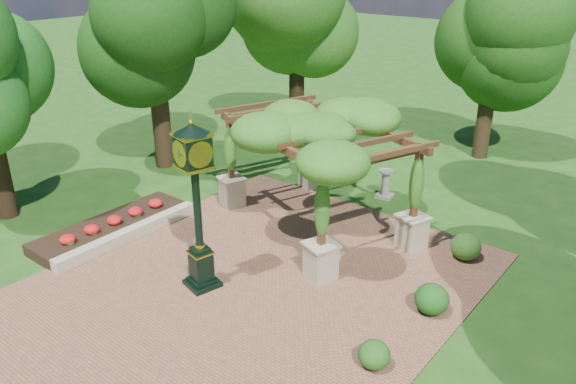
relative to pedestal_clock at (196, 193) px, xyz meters
The scene contains 13 objects.
ground 2.89m from the pedestal_clock, ahead, with size 120.00×120.00×0.00m, color #1E4714.
brick_plaza 3.00m from the pedestal_clock, 40.24° to the left, with size 10.00×12.00×0.04m, color brown.
border_wall 4.39m from the pedestal_clock, behind, with size 0.35×5.00×0.40m, color #C6B793.
flower_bed 5.16m from the pedestal_clock, behind, with size 1.50×5.00×0.36m, color red.
pedestal_clock is the anchor object (origin of this frame).
pergola 4.76m from the pedestal_clock, 87.30° to the left, with size 7.23×5.81×3.95m.
sundial 8.46m from the pedestal_clock, 84.04° to the left, with size 0.64×0.64×1.02m.
shrub_front 5.66m from the pedestal_clock, ahead, with size 0.69×0.69×0.62m, color #214E16.
shrub_mid 6.30m from the pedestal_clock, 26.95° to the left, with size 0.84×0.84×0.76m, color #184814.
shrub_back 7.80m from the pedestal_clock, 49.46° to the left, with size 0.86×0.86×0.77m, color #2F621C.
tree_west_near 9.96m from the pedestal_clock, 145.98° to the left, with size 4.85×4.85×8.71m.
tree_west_far 14.27m from the pedestal_clock, 117.73° to the left, with size 4.78×4.78×7.78m.
tree_north 14.67m from the pedestal_clock, 82.54° to the left, with size 3.96×3.96×7.19m.
Camera 1 is at (8.64, -8.27, 8.24)m, focal length 35.00 mm.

